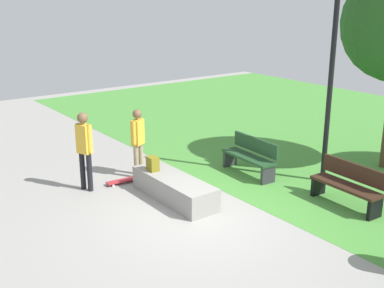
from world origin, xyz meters
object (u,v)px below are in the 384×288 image
at_px(skateboard_by_ledge, 123,181).
at_px(lamp_post, 333,58).
at_px(backpack_on_ledge, 153,164).
at_px(skater_performing_trick, 84,145).
at_px(concrete_ledge, 174,188).
at_px(park_bench_far_right, 251,155).
at_px(park_bench_near_lamppost, 348,184).
at_px(skater_watching, 138,138).

relative_size(skateboard_by_ledge, lamp_post, 0.16).
relative_size(backpack_on_ledge, skater_performing_trick, 0.18).
bearing_deg(skateboard_by_ledge, concrete_ledge, 17.04).
distance_m(skater_performing_trick, park_bench_far_right, 4.04).
bearing_deg(park_bench_near_lamppost, skater_watching, -147.43).
relative_size(skater_performing_trick, skater_watching, 1.08).
bearing_deg(park_bench_far_right, lamp_post, 37.78).
xyz_separation_m(skater_performing_trick, skater_watching, (-0.05, 1.41, -0.09)).
relative_size(concrete_ledge, skateboard_by_ledge, 2.85).
bearing_deg(concrete_ledge, skater_performing_trick, -141.09).
xyz_separation_m(park_bench_near_lamppost, lamp_post, (-1.23, 0.74, 2.46)).
distance_m(skateboard_by_ledge, park_bench_near_lamppost, 5.11).
bearing_deg(concrete_ledge, park_bench_near_lamppost, 48.05).
distance_m(park_bench_far_right, lamp_post, 3.02).
distance_m(skater_watching, park_bench_near_lamppost, 4.94).
bearing_deg(skateboard_by_ledge, park_bench_far_right, 65.01).
bearing_deg(skateboard_by_ledge, park_bench_near_lamppost, 38.99).
bearing_deg(skateboard_by_ledge, skater_watching, 108.29).
height_order(skater_performing_trick, lamp_post, lamp_post).
bearing_deg(skater_performing_trick, skater_watching, 92.15).
xyz_separation_m(skater_watching, park_bench_far_right, (1.52, 2.31, -0.50)).
height_order(skateboard_by_ledge, park_bench_far_right, park_bench_far_right).
xyz_separation_m(backpack_on_ledge, lamp_post, (1.87, 3.62, 2.28)).
xyz_separation_m(skater_performing_trick, skateboard_by_ledge, (0.13, 0.85, -1.01)).
height_order(backpack_on_ledge, lamp_post, lamp_post).
bearing_deg(lamp_post, skater_performing_trick, -120.77).
bearing_deg(park_bench_near_lamppost, backpack_on_ledge, -137.12).
bearing_deg(skater_watching, park_bench_near_lamppost, 32.57).
bearing_deg(concrete_ledge, skateboard_by_ledge, -162.96).
distance_m(skater_performing_trick, skater_watching, 1.41).
height_order(skateboard_by_ledge, park_bench_near_lamppost, park_bench_near_lamppost).
bearing_deg(backpack_on_ledge, skater_watching, -9.27).
relative_size(skater_watching, lamp_post, 0.34).
xyz_separation_m(concrete_ledge, skateboard_by_ledge, (-1.49, -0.46, -0.19)).
relative_size(concrete_ledge, backpack_on_ledge, 7.20).
bearing_deg(park_bench_near_lamppost, park_bench_far_right, -172.67).
relative_size(skater_watching, park_bench_far_right, 1.03).
bearing_deg(park_bench_near_lamppost, concrete_ledge, -131.95).
bearing_deg(skater_watching, backpack_on_ledge, -12.91).
bearing_deg(lamp_post, park_bench_near_lamppost, -30.84).
bearing_deg(park_bench_far_right, park_bench_near_lamppost, 7.33).
height_order(skater_watching, lamp_post, lamp_post).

